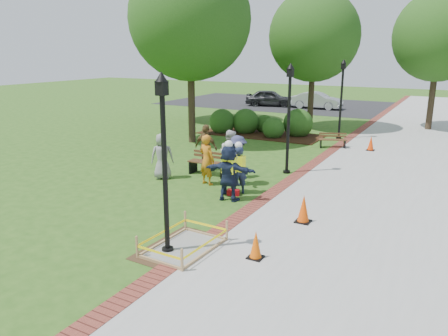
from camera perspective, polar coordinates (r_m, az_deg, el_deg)
The scene contains 34 objects.
ground at distance 13.75m, azimuth -4.25°, elevation -4.91°, with size 100.00×100.00×0.00m, color #285116.
sidewalk at distance 21.43m, azimuth 22.43°, elevation 1.31°, with size 6.00×60.00×0.02m, color #9E9E99.
brick_edging at distance 21.99m, azimuth 14.03°, elevation 2.35°, with size 0.50×60.00×0.03m, color maroon.
mulch_bed at distance 25.38m, azimuth 4.81°, elevation 4.42°, with size 7.00×3.00×0.05m, color #381E0F.
parking_lot at distance 38.76m, azimuth 18.14°, elevation 7.39°, with size 36.00×12.00×0.01m, color black.
wet_concrete_pad at distance 10.80m, azimuth -5.27°, elevation -9.36°, with size 1.80×2.37×0.55m.
bench_near at distance 16.99m, azimuth -2.03°, elevation 0.02°, with size 1.64×0.56×0.88m.
bench_far at distance 22.45m, azimuth 14.00°, elevation 3.17°, with size 1.41×0.88×0.72m.
cone_front at distance 10.28m, azimuth 4.17°, elevation -10.05°, with size 0.35×0.35×0.69m.
cone_back at distance 12.46m, azimuth 10.35°, elevation -5.34°, with size 0.41×0.41×0.82m.
cone_far at distance 22.25m, azimuth 18.63°, elevation 3.03°, with size 0.37×0.37×0.73m.
toolbox at distance 14.64m, azimuth 1.22°, elevation -3.19°, with size 0.41×0.22×0.20m, color #B00D13.
lamp_near at distance 10.00m, azimuth -7.83°, elevation 2.16°, with size 0.28×0.28×4.26m.
lamp_mid at distance 17.00m, azimuth 8.48°, elevation 7.44°, with size 0.28×0.28×4.26m.
lamp_far at distance 24.62m, azimuth 15.11°, elevation 9.41°, with size 0.28×0.28×4.26m.
tree_left at distance 22.88m, azimuth -4.47°, elevation 18.83°, with size 6.09×6.09×9.26m.
tree_back at distance 27.38m, azimuth 11.69°, elevation 16.52°, with size 5.36×5.36×8.21m.
tree_right at distance 29.41m, azimuth 26.30°, elevation 15.17°, with size 5.27×5.27×8.16m.
tree_far at distance 29.89m, azimuth -4.53°, elevation 17.24°, with size 5.80×5.80×8.75m.
shrub_a at distance 25.87m, azimuth -0.25°, elevation 4.63°, with size 1.52×1.52×1.52m, color #1C4614.
shrub_b at distance 25.82m, azimuth 2.82°, elevation 4.59°, with size 1.55×1.55×1.55m, color #1C4614.
shrub_c at distance 24.51m, azimuth 6.43°, elevation 3.95°, with size 1.23×1.23×1.23m, color #1C4614.
shrub_d at distance 25.23m, azimuth 9.57°, elevation 4.15°, with size 1.67×1.67×1.67m, color #1C4614.
shrub_e at distance 26.19m, azimuth 5.30°, elevation 4.70°, with size 1.11×1.11×1.11m, color #1C4614.
casual_person_a at distance 16.51m, azimuth -8.08°, elevation 1.53°, with size 0.66×0.61×1.73m.
casual_person_b at distance 15.64m, azimuth -2.24°, elevation 1.07°, with size 0.66×0.50×1.82m.
casual_person_c at distance 16.43m, azimuth 0.78°, elevation 1.81°, with size 0.64×0.46×1.84m.
casual_person_d at distance 17.53m, azimuth -2.35°, elevation 2.67°, with size 0.65×0.47×1.86m.
casual_person_e at distance 15.56m, azimuth 1.79°, elevation 0.97°, with size 0.69×0.63×1.80m.
hivis_worker_a at distance 13.92m, azimuth 0.62°, elevation -0.40°, with size 0.62×0.44×1.98m.
hivis_worker_b at distance 14.62m, azimuth 1.89°, elevation 0.01°, with size 0.62×0.59×1.79m.
hivis_worker_c at distance 14.65m, azimuth 0.56°, elevation 0.11°, with size 0.61×0.49×1.82m.
parked_car_a at distance 38.80m, azimuth 5.99°, elevation 8.05°, with size 4.73×2.06×1.54m, color #2A2A2C.
parked_car_b at distance 37.63m, azimuth 12.00°, elevation 7.59°, with size 4.58×1.99×1.49m, color #B5B6BB.
Camera 1 is at (7.09, -10.81, 4.69)m, focal length 35.00 mm.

